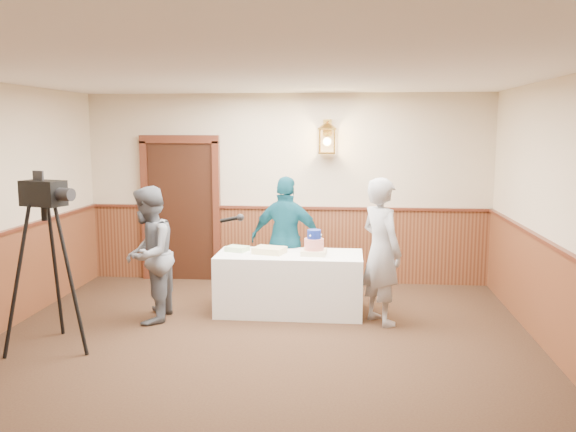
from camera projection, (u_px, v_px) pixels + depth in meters
The scene contains 10 objects.
ground at pixel (250, 371), 5.81m from camera, with size 7.00×7.00×0.00m, color #321D13.
room_shell at pixel (251, 206), 6.04m from camera, with size 6.02×7.02×2.81m.
display_table at pixel (290, 283), 7.61m from camera, with size 1.80×0.80×0.75m, color white.
tiered_cake at pixel (314, 245), 7.48m from camera, with size 0.32×0.32×0.31m.
sheet_cake_yellow at pixel (269, 250), 7.57m from camera, with size 0.37×0.28×0.08m, color #E2C687.
sheet_cake_green at pixel (237, 249), 7.70m from camera, with size 0.26×0.21×0.06m, color #9DC087.
interviewer at pixel (148, 255), 7.19m from camera, with size 1.49×0.81×1.62m.
baker at pixel (381, 251), 7.12m from camera, with size 0.63×0.41×1.73m, color #999B9F.
assistant_p at pixel (287, 240), 8.03m from camera, with size 0.98×0.41×1.67m, color #104A5C.
tv_camera_rig at pixel (48, 275), 6.28m from camera, with size 0.69×0.65×1.77m.
Camera 1 is at (0.89, -5.47, 2.29)m, focal length 38.00 mm.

